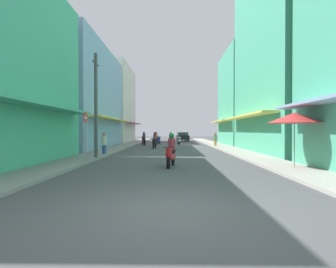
{
  "coord_description": "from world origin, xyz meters",
  "views": [
    {
      "loc": [
        0.11,
        -5.55,
        1.68
      ],
      "look_at": [
        -0.32,
        18.17,
        1.4
      ],
      "focal_mm": 28.25,
      "sensor_mm": 36.0,
      "label": 1
    }
  ],
  "objects_px": {
    "motorbike_silver": "(171,138)",
    "motorbike_white": "(179,140)",
    "motorbike_red": "(171,152)",
    "pedestrian_midway": "(104,144)",
    "utility_pole": "(96,105)",
    "street_sign_no_entry": "(86,130)",
    "motorbike_blue": "(158,140)",
    "motorbike_black": "(155,141)",
    "motorbike_maroon": "(144,139)",
    "pedestrian_foreground": "(215,140)",
    "vendor_umbrella": "(294,118)",
    "motorbike_orange": "(157,137)",
    "parked_car": "(182,137)"
  },
  "relations": [
    {
      "from": "motorbike_silver",
      "to": "motorbike_white",
      "type": "bearing_deg",
      "value": -77.42
    },
    {
      "from": "motorbike_red",
      "to": "pedestrian_midway",
      "type": "xyz_separation_m",
      "value": [
        -4.58,
        5.49,
        0.08
      ]
    },
    {
      "from": "utility_pole",
      "to": "street_sign_no_entry",
      "type": "xyz_separation_m",
      "value": [
        0.1,
        -2.16,
        -1.49
      ]
    },
    {
      "from": "utility_pole",
      "to": "pedestrian_midway",
      "type": "bearing_deg",
      "value": 92.93
    },
    {
      "from": "motorbike_blue",
      "to": "motorbike_red",
      "type": "bearing_deg",
      "value": -85.25
    },
    {
      "from": "motorbike_black",
      "to": "motorbike_blue",
      "type": "height_order",
      "value": "motorbike_black"
    },
    {
      "from": "motorbike_black",
      "to": "motorbike_red",
      "type": "bearing_deg",
      "value": -82.71
    },
    {
      "from": "motorbike_red",
      "to": "street_sign_no_entry",
      "type": "xyz_separation_m",
      "value": [
        -4.37,
        1.05,
        1.01
      ]
    },
    {
      "from": "motorbike_red",
      "to": "motorbike_maroon",
      "type": "distance_m",
      "value": 18.87
    },
    {
      "from": "motorbike_black",
      "to": "motorbike_blue",
      "type": "distance_m",
      "value": 7.81
    },
    {
      "from": "motorbike_red",
      "to": "pedestrian_foreground",
      "type": "height_order",
      "value": "motorbike_red"
    },
    {
      "from": "pedestrian_foreground",
      "to": "utility_pole",
      "type": "xyz_separation_m",
      "value": [
        -8.99,
        -12.14,
        2.44
      ]
    },
    {
      "from": "motorbike_red",
      "to": "pedestrian_midway",
      "type": "relative_size",
      "value": 1.14
    },
    {
      "from": "motorbike_red",
      "to": "utility_pole",
      "type": "xyz_separation_m",
      "value": [
        -4.47,
        3.2,
        2.51
      ]
    },
    {
      "from": "motorbike_white",
      "to": "motorbike_black",
      "type": "xyz_separation_m",
      "value": [
        -2.51,
        -7.22,
        0.2
      ]
    },
    {
      "from": "motorbike_maroon",
      "to": "pedestrian_midway",
      "type": "relative_size",
      "value": 1.11
    },
    {
      "from": "motorbike_silver",
      "to": "pedestrian_foreground",
      "type": "bearing_deg",
      "value": -63.93
    },
    {
      "from": "motorbike_black",
      "to": "pedestrian_midway",
      "type": "relative_size",
      "value": 1.15
    },
    {
      "from": "motorbike_red",
      "to": "motorbike_maroon",
      "type": "bearing_deg",
      "value": 100.18
    },
    {
      "from": "motorbike_white",
      "to": "pedestrian_midway",
      "type": "bearing_deg",
      "value": -110.06
    },
    {
      "from": "motorbike_silver",
      "to": "utility_pole",
      "type": "height_order",
      "value": "utility_pole"
    },
    {
      "from": "motorbike_red",
      "to": "motorbike_black",
      "type": "height_order",
      "value": "same"
    },
    {
      "from": "vendor_umbrella",
      "to": "pedestrian_foreground",
      "type": "bearing_deg",
      "value": 92.86
    },
    {
      "from": "motorbike_white",
      "to": "motorbike_black",
      "type": "distance_m",
      "value": 7.65
    },
    {
      "from": "motorbike_blue",
      "to": "utility_pole",
      "type": "xyz_separation_m",
      "value": [
        -2.73,
        -17.7,
        2.71
      ]
    },
    {
      "from": "motorbike_orange",
      "to": "motorbike_white",
      "type": "bearing_deg",
      "value": -68.42
    },
    {
      "from": "motorbike_red",
      "to": "motorbike_silver",
      "type": "height_order",
      "value": "same"
    },
    {
      "from": "motorbike_orange",
      "to": "vendor_umbrella",
      "type": "distance_m",
      "value": 30.41
    },
    {
      "from": "motorbike_orange",
      "to": "motorbike_blue",
      "type": "bearing_deg",
      "value": -84.95
    },
    {
      "from": "motorbike_maroon",
      "to": "pedestrian_foreground",
      "type": "height_order",
      "value": "motorbike_maroon"
    },
    {
      "from": "motorbike_blue",
      "to": "motorbike_maroon",
      "type": "bearing_deg",
      "value": -124.47
    },
    {
      "from": "pedestrian_midway",
      "to": "vendor_umbrella",
      "type": "xyz_separation_m",
      "value": [
        9.92,
        -6.33,
        1.46
      ]
    },
    {
      "from": "motorbike_red",
      "to": "parked_car",
      "type": "relative_size",
      "value": 0.42
    },
    {
      "from": "motorbike_black",
      "to": "pedestrian_foreground",
      "type": "relative_size",
      "value": 1.18
    },
    {
      "from": "pedestrian_midway",
      "to": "utility_pole",
      "type": "distance_m",
      "value": 3.33
    },
    {
      "from": "utility_pole",
      "to": "vendor_umbrella",
      "type": "bearing_deg",
      "value": -22.44
    },
    {
      "from": "motorbike_orange",
      "to": "motorbike_blue",
      "type": "height_order",
      "value": "motorbike_orange"
    },
    {
      "from": "motorbike_orange",
      "to": "motorbike_silver",
      "type": "height_order",
      "value": "same"
    },
    {
      "from": "motorbike_maroon",
      "to": "vendor_umbrella",
      "type": "bearing_deg",
      "value": -65.94
    },
    {
      "from": "motorbike_orange",
      "to": "motorbike_black",
      "type": "height_order",
      "value": "same"
    },
    {
      "from": "pedestrian_midway",
      "to": "motorbike_white",
      "type": "bearing_deg",
      "value": 69.94
    },
    {
      "from": "motorbike_white",
      "to": "motorbike_orange",
      "type": "distance_m",
      "value": 8.82
    },
    {
      "from": "motorbike_black",
      "to": "motorbike_blue",
      "type": "relative_size",
      "value": 1.01
    },
    {
      "from": "motorbike_black",
      "to": "motorbike_silver",
      "type": "relative_size",
      "value": 1.0
    },
    {
      "from": "parked_car",
      "to": "pedestrian_midway",
      "type": "relative_size",
      "value": 2.7
    },
    {
      "from": "motorbike_blue",
      "to": "vendor_umbrella",
      "type": "height_order",
      "value": "vendor_umbrella"
    },
    {
      "from": "motorbike_maroon",
      "to": "street_sign_no_entry",
      "type": "bearing_deg",
      "value": -93.36
    },
    {
      "from": "parked_car",
      "to": "vendor_umbrella",
      "type": "relative_size",
      "value": 1.72
    },
    {
      "from": "motorbike_black",
      "to": "parked_car",
      "type": "bearing_deg",
      "value": 79.33
    },
    {
      "from": "motorbike_blue",
      "to": "utility_pole",
      "type": "distance_m",
      "value": 18.11
    }
  ]
}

